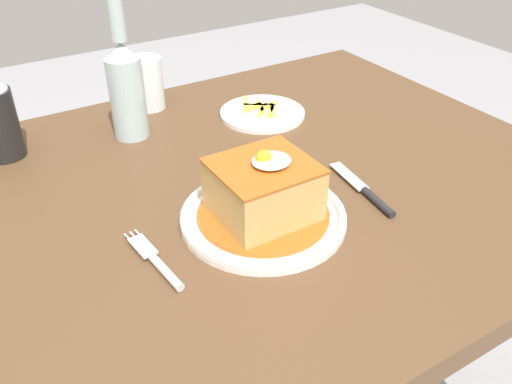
% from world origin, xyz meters
% --- Properties ---
extents(dining_table, '(1.19, 0.85, 0.76)m').
position_xyz_m(dining_table, '(0.00, 0.00, 0.64)').
color(dining_table, brown).
rests_on(dining_table, ground_plane).
extents(main_plate, '(0.24, 0.24, 0.02)m').
position_xyz_m(main_plate, '(0.01, -0.11, 0.77)').
color(main_plate, white).
rests_on(main_plate, dining_table).
extents(sandwich_meal, '(0.19, 0.19, 0.11)m').
position_xyz_m(sandwich_meal, '(0.01, -0.11, 0.81)').
color(sandwich_meal, '#B75B1E').
rests_on(sandwich_meal, main_plate).
extents(fork, '(0.03, 0.14, 0.01)m').
position_xyz_m(fork, '(-0.16, -0.12, 0.77)').
color(fork, silver).
rests_on(fork, dining_table).
extents(knife, '(0.04, 0.17, 0.01)m').
position_xyz_m(knife, '(0.19, -0.14, 0.77)').
color(knife, '#262628').
rests_on(knife, dining_table).
extents(beer_bottle_clear, '(0.06, 0.06, 0.27)m').
position_xyz_m(beer_bottle_clear, '(-0.05, 0.25, 0.86)').
color(beer_bottle_clear, '#ADC6CC').
rests_on(beer_bottle_clear, dining_table).
extents(drinking_glass, '(0.07, 0.07, 0.10)m').
position_xyz_m(drinking_glass, '(0.02, 0.35, 0.81)').
color(drinking_glass, gold).
rests_on(drinking_glass, dining_table).
extents(side_plate_fries, '(0.17, 0.17, 0.02)m').
position_xyz_m(side_plate_fries, '(0.20, 0.20, 0.77)').
color(side_plate_fries, white).
rests_on(side_plate_fries, dining_table).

